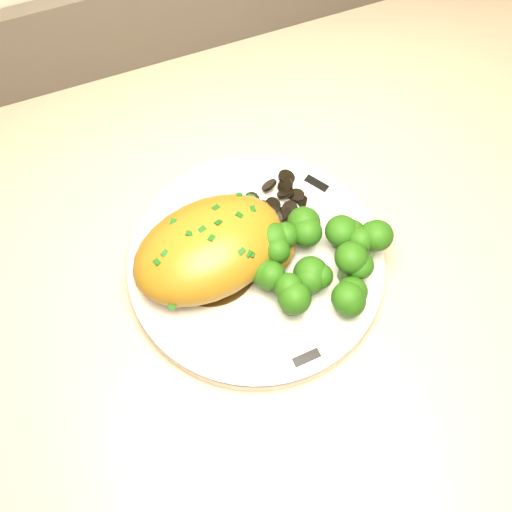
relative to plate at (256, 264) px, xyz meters
name	(u,v)px	position (x,y,z in m)	size (l,w,h in m)	color
plate	(256,264)	(0.00, 0.00, 0.00)	(0.27, 0.27, 0.02)	silver
rim_accent_0	(317,184)	(0.10, 0.07, 0.01)	(0.03, 0.01, 0.00)	black
rim_accent_1	(145,251)	(-0.10, 0.05, 0.01)	(0.03, 0.01, 0.00)	black
rim_accent_2	(307,358)	(0.01, -0.12, 0.01)	(0.03, 0.01, 0.00)	black
gravy_pool	(210,263)	(-0.05, 0.01, 0.01)	(0.10, 0.10, 0.00)	#3E270B
chicken_breast	(215,249)	(-0.04, 0.01, 0.04)	(0.18, 0.13, 0.06)	#966A1A
mushroom_pile	(275,206)	(0.04, 0.05, 0.01)	(0.08, 0.06, 0.02)	black
broccoli_florets	(319,260)	(0.05, -0.03, 0.04)	(0.14, 0.11, 0.05)	#477331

